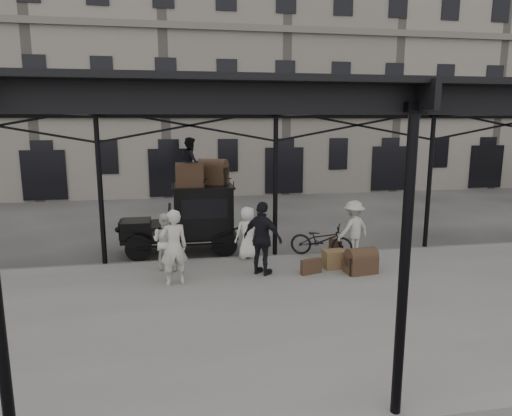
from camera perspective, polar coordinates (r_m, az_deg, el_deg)
The scene contains 18 objects.
ground at distance 12.25m, azimuth 4.43°, elevation -9.13°, with size 120.00×120.00×0.00m, color #383533.
platform at distance 10.44m, azimuth 7.26°, elevation -12.40°, with size 28.00×8.00×0.15m, color slate.
canopy at distance 9.87m, azimuth 7.41°, elevation 13.18°, with size 22.50×9.00×4.74m.
building_frontage at distance 29.41m, azimuth -4.61°, elevation 16.34°, with size 64.00×8.00×14.00m, color slate.
taxi at distance 14.66m, azimuth -7.87°, elevation -0.96°, with size 3.65×1.55×2.18m.
porter_left at distance 11.50m, azimuth -10.26°, elevation -4.85°, with size 0.70×0.46×1.91m, color beige.
porter_midleft at distance 12.70m, azimuth -11.29°, elevation -4.12°, with size 0.77×0.60×1.59m, color silver.
porter_centre at distance 13.50m, azimuth -1.07°, elevation -3.09°, with size 0.76×0.49×1.56m, color silver.
porter_official at distance 12.02m, azimuth 0.83°, elevation -3.83°, with size 1.15×0.48×1.97m, color black.
porter_right at distance 13.93m, azimuth 12.07°, elevation -2.57°, with size 1.10×0.64×1.71m, color beige.
bicycle at distance 13.92m, azimuth 8.17°, elevation -3.98°, with size 0.65×1.88×0.99m, color black.
porter_roof at distance 14.31m, azimuth -8.16°, elevation 5.75°, with size 0.73×0.57×1.51m, color black.
steamer_trunk_roof_near at distance 14.21m, azimuth -8.29°, elevation 3.92°, with size 0.85×0.52×0.62m, color #4B2F23, non-canonical shape.
steamer_trunk_roof_far at distance 14.70m, azimuth -5.42°, elevation 4.31°, with size 0.92×0.56×0.67m, color #4B2F23, non-canonical shape.
steamer_trunk_platform at distance 12.62m, azimuth 13.01°, elevation -6.66°, with size 0.80×0.49×0.59m, color #4B2F23, non-canonical shape.
wicker_hamper at distance 12.93m, azimuth 9.75°, elevation -6.32°, with size 0.60×0.45×0.50m, color brown.
suitcase_upright at distance 14.32m, azimuth 9.87°, elevation -4.72°, with size 0.15×0.60×0.45m, color #4B2F23.
suitcase_flat at distance 12.37m, azimuth 6.90°, elevation -7.27°, with size 0.60×0.15×0.40m, color #4B2F23.
Camera 1 is at (-2.96, -11.13, 4.19)m, focal length 32.00 mm.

